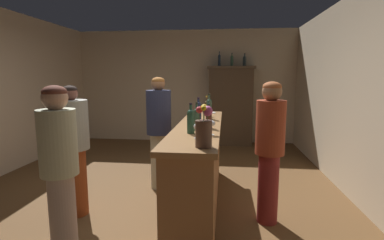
{
  "coord_description": "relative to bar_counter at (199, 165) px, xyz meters",
  "views": [
    {
      "loc": [
        0.97,
        -3.52,
        1.62
      ],
      "look_at": [
        0.59,
        -0.18,
        1.1
      ],
      "focal_mm": 27.04,
      "sensor_mm": 36.0,
      "label": 1
    }
  ],
  "objects": [
    {
      "name": "patron_tall",
      "position": [
        -1.41,
        -0.4,
        0.3
      ],
      "size": [
        0.37,
        0.37,
        1.52
      ],
      "rotation": [
        0.0,
        0.0,
        0.48
      ],
      "color": "brown",
      "rests_on": "ground"
    },
    {
      "name": "wine_glass_mid",
      "position": [
        0.05,
        -0.8,
        0.62
      ],
      "size": [
        0.06,
        0.06,
        0.14
      ],
      "color": "white",
      "rests_on": "bar_counter"
    },
    {
      "name": "display_cabinet",
      "position": [
        0.44,
        3.37,
        0.44
      ],
      "size": [
        1.09,
        0.46,
        1.85
      ],
      "color": "#433121",
      "rests_on": "ground"
    },
    {
      "name": "display_bottle_center",
      "position": [
        0.74,
        3.37,
        1.45
      ],
      "size": [
        0.08,
        0.08,
        0.29
      ],
      "color": "#243031",
      "rests_on": "display_cabinet"
    },
    {
      "name": "wall_back",
      "position": [
        -0.67,
        3.69,
        0.84
      ],
      "size": [
        5.4,
        0.12,
        2.72
      ],
      "primitive_type": "cube",
      "color": "#C4AF8F",
      "rests_on": "ground"
    },
    {
      "name": "display_bottle_midleft",
      "position": [
        0.45,
        3.37,
        1.46
      ],
      "size": [
        0.07,
        0.07,
        0.3
      ],
      "color": "#284531",
      "rests_on": "display_cabinet"
    },
    {
      "name": "display_bottle_left",
      "position": [
        0.17,
        3.37,
        1.47
      ],
      "size": [
        0.06,
        0.06,
        0.34
      ],
      "color": "#192634",
      "rests_on": "display_cabinet"
    },
    {
      "name": "wine_bottle_syrah",
      "position": [
        0.09,
        0.49,
        0.67
      ],
      "size": [
        0.07,
        0.07,
        0.35
      ],
      "color": "#2F4735",
      "rests_on": "bar_counter"
    },
    {
      "name": "wine_glass_front",
      "position": [
        0.18,
        -0.62,
        0.63
      ],
      "size": [
        0.08,
        0.08,
        0.15
      ],
      "color": "white",
      "rests_on": "bar_counter"
    },
    {
      "name": "flower_arrangement",
      "position": [
        0.14,
        -1.12,
        0.67
      ],
      "size": [
        0.14,
        0.14,
        0.35
      ],
      "color": "#50372A",
      "rests_on": "bar_counter"
    },
    {
      "name": "wine_bottle_rose",
      "position": [
        0.13,
        -0.22,
        0.64
      ],
      "size": [
        0.07,
        0.07,
        0.28
      ],
      "color": "#49271E",
      "rests_on": "bar_counter"
    },
    {
      "name": "wine_bottle_chardonnay",
      "position": [
        -0.03,
        -0.56,
        0.65
      ],
      "size": [
        0.08,
        0.08,
        0.31
      ],
      "color": "#234733",
      "rests_on": "bar_counter"
    },
    {
      "name": "wall_right",
      "position": [
        2.03,
        0.07,
        0.84
      ],
      "size": [
        0.12,
        7.25,
        2.72
      ],
      "primitive_type": "cube",
      "color": "#C6B291",
      "rests_on": "ground"
    },
    {
      "name": "wine_bottle_malbec",
      "position": [
        -0.03,
        0.28,
        0.66
      ],
      "size": [
        0.08,
        0.08,
        0.31
      ],
      "color": "#1E263E",
      "rests_on": "bar_counter"
    },
    {
      "name": "wine_bottle_merlot",
      "position": [
        0.04,
        0.79,
        0.64
      ],
      "size": [
        0.06,
        0.06,
        0.29
      ],
      "color": "#46351F",
      "rests_on": "bar_counter"
    },
    {
      "name": "patron_by_cabinet",
      "position": [
        -0.62,
        0.52,
        0.36
      ],
      "size": [
        0.35,
        0.35,
        1.6
      ],
      "rotation": [
        0.0,
        0.0,
        -0.9
      ],
      "color": "#B2AD93",
      "rests_on": "ground"
    },
    {
      "name": "bartender",
      "position": [
        0.8,
        -0.34,
        0.36
      ],
      "size": [
        0.31,
        0.31,
        1.56
      ],
      "rotation": [
        0.0,
        0.0,
        3.28
      ],
      "color": "maroon",
      "rests_on": "ground"
    },
    {
      "name": "floor",
      "position": [
        -0.67,
        0.07,
        -0.52
      ],
      "size": [
        9.27,
        9.27,
        0.0
      ],
      "primitive_type": "plane",
      "color": "brown",
      "rests_on": "ground"
    },
    {
      "name": "cheese_plate",
      "position": [
        0.07,
        1.12,
        0.52
      ],
      "size": [
        0.19,
        0.19,
        0.01
      ],
      "primitive_type": "cylinder",
      "color": "white",
      "rests_on": "bar_counter"
    },
    {
      "name": "bar_counter",
      "position": [
        0.0,
        0.0,
        0.0
      ],
      "size": [
        0.52,
        2.67,
        1.04
      ],
      "color": "#905E38",
      "rests_on": "ground"
    },
    {
      "name": "wine_bottle_pinot",
      "position": [
        0.01,
        -0.37,
        0.65
      ],
      "size": [
        0.06,
        0.06,
        0.31
      ],
      "color": "#2E4835",
      "rests_on": "bar_counter"
    },
    {
      "name": "patron_in_grey",
      "position": [
        -1.08,
        -1.24,
        0.35
      ],
      "size": [
        0.31,
        0.31,
        1.54
      ],
      "rotation": [
        0.0,
        0.0,
        0.66
      ],
      "color": "gray",
      "rests_on": "ground"
    }
  ]
}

